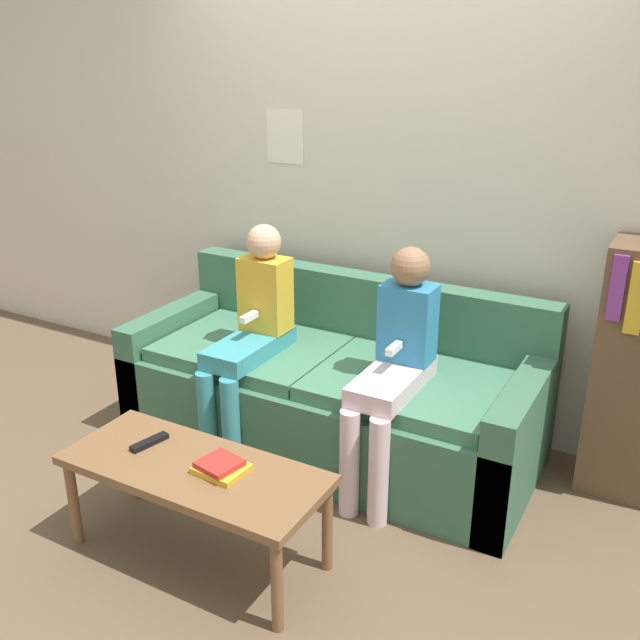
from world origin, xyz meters
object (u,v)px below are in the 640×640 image
(person_left, at_px, (251,329))
(person_right, at_px, (395,361))
(coffee_table, at_px, (194,476))
(tv_remote, at_px, (149,442))
(couch, at_px, (333,393))

(person_left, relative_size, person_right, 1.01)
(coffee_table, xyz_separation_m, tv_remote, (-0.26, 0.04, 0.06))
(couch, bearing_deg, tv_remote, -107.61)
(person_left, bearing_deg, person_right, -0.03)
(couch, distance_m, person_left, 0.54)
(person_left, distance_m, tv_remote, 0.83)
(coffee_table, bearing_deg, couch, 86.64)
(couch, relative_size, person_left, 1.81)
(couch, relative_size, tv_remote, 11.90)
(tv_remote, bearing_deg, person_left, 105.55)
(person_left, bearing_deg, couch, 29.49)
(person_right, bearing_deg, couch, 154.36)
(couch, relative_size, person_right, 1.82)
(couch, relative_size, coffee_table, 1.93)
(coffee_table, distance_m, person_left, 0.93)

